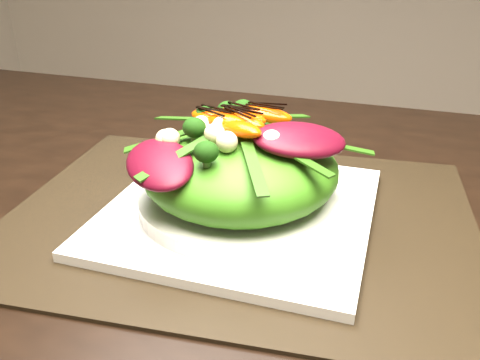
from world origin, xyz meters
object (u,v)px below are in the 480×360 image
(placemat, at_px, (240,216))
(lettuce_mound, at_px, (240,169))
(dining_table, at_px, (188,222))
(orange_segment, at_px, (219,122))
(plate_base, at_px, (240,210))
(salad_bowl, at_px, (240,199))

(placemat, relative_size, lettuce_mound, 2.42)
(dining_table, relative_size, placemat, 3.25)
(dining_table, height_order, placemat, dining_table)
(dining_table, bearing_deg, orange_segment, 4.46)
(placemat, bearing_deg, plate_base, 0.00)
(lettuce_mound, bearing_deg, orange_segment, 164.97)
(salad_bowl, xyz_separation_m, orange_segment, (-0.02, 0.01, 0.08))
(plate_base, bearing_deg, salad_bowl, -90.00)
(lettuce_mound, height_order, orange_segment, orange_segment)
(placemat, bearing_deg, salad_bowl, -90.00)
(dining_table, xyz_separation_m, plate_base, (0.06, -0.00, 0.03))
(placemat, distance_m, lettuce_mound, 0.06)
(placemat, bearing_deg, orange_segment, 164.97)
(dining_table, distance_m, lettuce_mound, 0.10)
(orange_segment, bearing_deg, plate_base, -15.03)
(plate_base, distance_m, salad_bowl, 0.01)
(dining_table, relative_size, plate_base, 5.84)
(plate_base, relative_size, salad_bowl, 1.28)
(placemat, relative_size, orange_segment, 8.64)
(placemat, height_order, salad_bowl, salad_bowl)
(salad_bowl, height_order, lettuce_mound, lettuce_mound)
(placemat, height_order, lettuce_mound, lettuce_mound)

